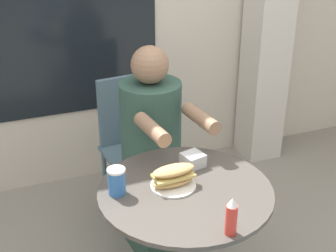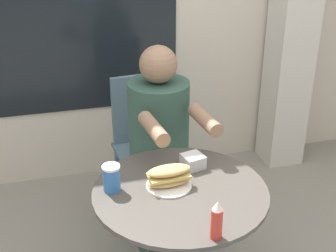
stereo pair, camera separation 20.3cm
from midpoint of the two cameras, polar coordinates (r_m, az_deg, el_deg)
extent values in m
cylinder|color=#47423D|center=(1.97, -0.83, -8.00)|extent=(0.73, 0.73, 0.02)
cube|color=slate|center=(2.76, -5.63, -3.51)|extent=(0.42, 0.42, 0.02)
cube|color=slate|center=(2.81, -7.16, 1.97)|extent=(0.35, 0.07, 0.42)
cylinder|color=slate|center=(2.81, -0.99, -8.25)|extent=(0.03, 0.03, 0.43)
cylinder|color=slate|center=(2.70, -7.37, -9.98)|extent=(0.03, 0.03, 0.43)
cylinder|color=slate|center=(3.06, -3.75, -5.14)|extent=(0.03, 0.03, 0.43)
cylinder|color=slate|center=(2.96, -9.62, -6.59)|extent=(0.03, 0.03, 0.43)
cube|color=#2D4C42|center=(2.65, -3.59, -10.33)|extent=(0.34, 0.43, 0.45)
cylinder|color=#2D4C42|center=(2.45, -4.47, -0.44)|extent=(0.32, 0.32, 0.51)
sphere|color=#8E6B51|center=(2.31, -4.77, 7.40)|extent=(0.19, 0.19, 0.19)
cylinder|color=#8E6B51|center=(2.20, 1.39, 0.89)|extent=(0.09, 0.26, 0.07)
cylinder|color=#8E6B51|center=(2.10, -4.72, -0.46)|extent=(0.09, 0.26, 0.07)
cylinder|color=white|center=(1.98, -2.31, -7.32)|extent=(0.19, 0.19, 0.01)
ellipsoid|color=tan|center=(1.96, -2.32, -6.76)|extent=(0.19, 0.09, 0.04)
cube|color=#D6BC66|center=(1.95, -2.33, -6.14)|extent=(0.18, 0.10, 0.01)
ellipsoid|color=tan|center=(1.94, -2.35, -5.52)|extent=(0.19, 0.09, 0.04)
cylinder|color=#336BB7|center=(1.93, -9.30, -6.89)|extent=(0.07, 0.07, 0.11)
cylinder|color=white|center=(1.90, -9.43, -5.42)|extent=(0.07, 0.07, 0.01)
cube|color=silver|center=(2.10, 0.30, -4.22)|extent=(0.11, 0.11, 0.06)
cylinder|color=red|center=(1.69, 4.27, -11.46)|extent=(0.04, 0.04, 0.12)
cone|color=white|center=(1.65, 4.36, -9.33)|extent=(0.04, 0.04, 0.03)
camera|label=1|loc=(0.10, -92.86, -1.39)|focal=50.00mm
camera|label=2|loc=(0.10, 87.14, 1.39)|focal=50.00mm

